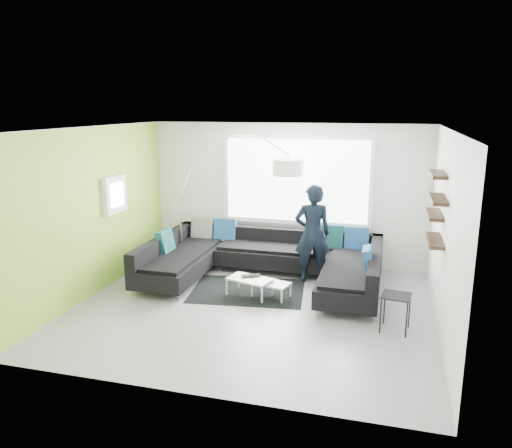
{
  "coord_description": "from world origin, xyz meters",
  "views": [
    {
      "loc": [
        1.98,
        -7.09,
        3.14
      ],
      "look_at": [
        -0.19,
        0.9,
        1.15
      ],
      "focal_mm": 35.0,
      "sensor_mm": 36.0,
      "label": 1
    }
  ],
  "objects_px": {
    "side_table": "(395,313)",
    "laptop": "(251,277)",
    "arc_lamp": "(180,202)",
    "person": "(312,234)",
    "sectional_sofa": "(263,263)",
    "coffee_table": "(260,288)"
  },
  "relations": [
    {
      "from": "coffee_table",
      "to": "sectional_sofa",
      "type": "bearing_deg",
      "value": 115.99
    },
    {
      "from": "sectional_sofa",
      "to": "side_table",
      "type": "distance_m",
      "value": 2.66
    },
    {
      "from": "side_table",
      "to": "laptop",
      "type": "distance_m",
      "value": 2.47
    },
    {
      "from": "arc_lamp",
      "to": "person",
      "type": "height_order",
      "value": "arc_lamp"
    },
    {
      "from": "person",
      "to": "sectional_sofa",
      "type": "bearing_deg",
      "value": 5.6
    },
    {
      "from": "side_table",
      "to": "laptop",
      "type": "height_order",
      "value": "side_table"
    },
    {
      "from": "arc_lamp",
      "to": "person",
      "type": "bearing_deg",
      "value": -0.5
    },
    {
      "from": "person",
      "to": "laptop",
      "type": "xyz_separation_m",
      "value": [
        -0.87,
        -0.94,
        -0.57
      ]
    },
    {
      "from": "sectional_sofa",
      "to": "side_table",
      "type": "bearing_deg",
      "value": -30.71
    },
    {
      "from": "laptop",
      "to": "arc_lamp",
      "type": "bearing_deg",
      "value": 119.14
    },
    {
      "from": "sectional_sofa",
      "to": "side_table",
      "type": "xyz_separation_m",
      "value": [
        2.28,
        -1.36,
        -0.12
      ]
    },
    {
      "from": "sectional_sofa",
      "to": "coffee_table",
      "type": "bearing_deg",
      "value": -79.59
    },
    {
      "from": "sectional_sofa",
      "to": "laptop",
      "type": "xyz_separation_m",
      "value": [
        -0.06,
        -0.57,
        -0.07
      ]
    },
    {
      "from": "coffee_table",
      "to": "arc_lamp",
      "type": "distance_m",
      "value": 2.51
    },
    {
      "from": "coffee_table",
      "to": "side_table",
      "type": "xyz_separation_m",
      "value": [
        2.17,
        -0.75,
        0.11
      ]
    },
    {
      "from": "sectional_sofa",
      "to": "arc_lamp",
      "type": "height_order",
      "value": "arc_lamp"
    },
    {
      "from": "sectional_sofa",
      "to": "laptop",
      "type": "height_order",
      "value": "sectional_sofa"
    },
    {
      "from": "side_table",
      "to": "laptop",
      "type": "relative_size",
      "value": 1.34
    },
    {
      "from": "sectional_sofa",
      "to": "coffee_table",
      "type": "relative_size",
      "value": 4.34
    },
    {
      "from": "coffee_table",
      "to": "side_table",
      "type": "bearing_deg",
      "value": -3.51
    },
    {
      "from": "person",
      "to": "coffee_table",
      "type": "bearing_deg",
      "value": 35.31
    },
    {
      "from": "sectional_sofa",
      "to": "laptop",
      "type": "relative_size",
      "value": 10.19
    }
  ]
}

